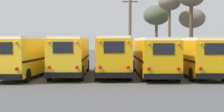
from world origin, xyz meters
TOP-DOWN VIEW (x-y plane):
  - ground_plane at (0.00, 0.00)m, footprint 160.00×160.00m
  - school_bus_0 at (-6.52, -0.86)m, footprint 3.08×10.84m
  - school_bus_1 at (-3.26, -0.31)m, footprint 2.73×10.30m
  - school_bus_2 at (0.00, -0.42)m, footprint 2.86×9.78m
  - school_bus_3 at (3.26, -0.34)m, footprint 2.72×10.95m
  - school_bus_4 at (6.52, -0.76)m, footprint 2.55×9.79m
  - utility_pole at (1.95, 12.41)m, footprint 1.80×0.34m
  - bare_tree_0 at (6.00, 20.83)m, footprint 3.68×3.68m
  - bare_tree_2 at (10.19, 17.34)m, footprint 3.43×3.43m
  - bare_tree_3 at (6.97, 15.43)m, footprint 2.80×2.80m
  - fence_line at (0.00, 6.45)m, footprint 21.10×0.06m

SIDE VIEW (x-z plane):
  - ground_plane at x=0.00m, z-range 0.00..0.00m
  - fence_line at x=0.00m, z-range 0.29..1.71m
  - school_bus_3 at x=3.26m, z-range 0.14..3.14m
  - school_bus_4 at x=6.52m, z-range 0.14..3.14m
  - school_bus_0 at x=-6.52m, z-range 0.14..3.22m
  - school_bus_1 at x=-3.26m, z-range 0.15..3.25m
  - school_bus_2 at x=0.00m, z-range 0.14..3.28m
  - utility_pole at x=1.95m, z-range 0.11..8.39m
  - bare_tree_2 at x=10.19m, z-range 2.15..9.15m
  - bare_tree_0 at x=6.00m, z-range 2.40..10.14m
  - bare_tree_3 at x=6.97m, z-range 3.09..11.72m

